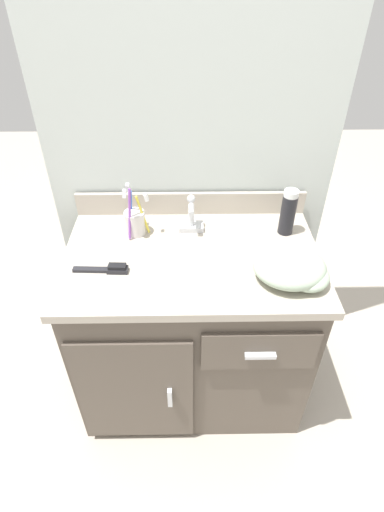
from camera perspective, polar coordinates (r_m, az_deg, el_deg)
ground_plane at (r=1.92m, az=-0.01°, el=-17.31°), size 6.00×6.00×0.00m
wall_back at (r=1.48m, az=-0.22°, el=19.27°), size 1.07×0.08×2.20m
vanity at (r=1.61m, az=-0.07°, el=-9.77°), size 0.89×0.57×0.74m
backsplash at (r=1.57m, az=-0.17°, el=7.55°), size 0.89×0.02×0.09m
sink_faucet at (r=1.47m, az=-0.11°, el=5.40°), size 0.09×0.09×0.14m
toothbrush_cup at (r=1.46m, az=-8.15°, el=4.96°), size 0.09×0.11×0.21m
shaving_cream_can at (r=1.48m, az=13.56°, el=6.09°), size 0.05×0.05×0.17m
hairbrush at (r=1.33m, az=-11.85°, el=-1.82°), size 0.18×0.04×0.03m
hand_towel at (r=1.29m, az=14.28°, el=-1.74°), size 0.24×0.21×0.09m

